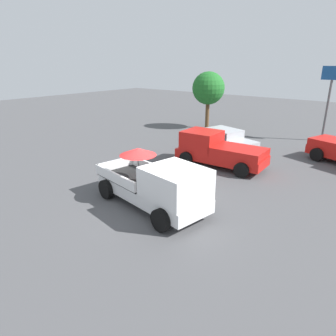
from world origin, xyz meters
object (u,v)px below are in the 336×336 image
Objects in this scene: pickup_truck_far at (218,150)px; parked_sedan_near at (224,138)px; motel_sign at (330,89)px; pickup_truck_main at (158,185)px.

pickup_truck_far is 1.06× the size of parked_sedan_near.
parked_sedan_near is 8.37m from motel_sign.
motel_sign is (3.11, 9.59, 2.73)m from pickup_truck_far.
pickup_truck_far is (-0.87, 5.97, -0.11)m from pickup_truck_main.
pickup_truck_main is 15.94m from motel_sign.
pickup_truck_main is 9.32m from parked_sedan_near.
motel_sign is at bearing 71.55° from parked_sedan_near.
motel_sign reaches higher than parked_sedan_near.
motel_sign reaches higher than pickup_truck_far.
pickup_truck_far is at bearing 107.67° from pickup_truck_main.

